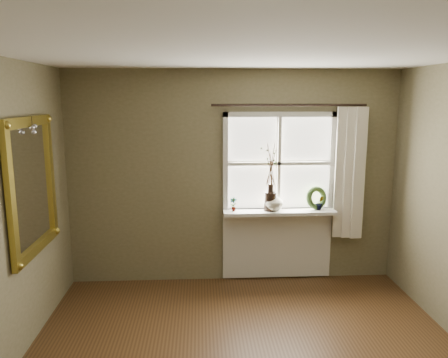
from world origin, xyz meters
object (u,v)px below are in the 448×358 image
cream_vase (274,201)px  gilt_mirror (32,186)px  dark_jug (270,201)px  wreath (316,200)px

cream_vase → gilt_mirror: size_ratio=0.19×
dark_jug → wreath: size_ratio=0.80×
cream_vase → wreath: size_ratio=0.83×
dark_jug → wreath: (0.57, 0.04, -0.01)m
dark_jug → gilt_mirror: size_ratio=0.18×
dark_jug → wreath: 0.58m
cream_vase → wreath: 0.54m
dark_jug → gilt_mirror: 2.65m
dark_jug → gilt_mirror: gilt_mirror is taller
cream_vase → wreath: (0.53, 0.04, -0.01)m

